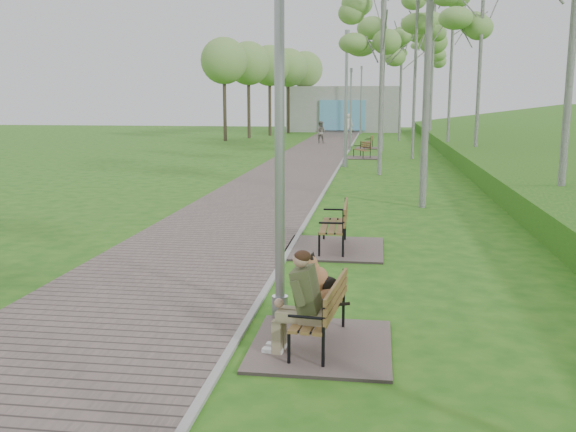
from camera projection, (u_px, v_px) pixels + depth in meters
ground at (251, 317)px, 8.75m from camera, size 120.00×120.00×0.00m
walkway at (304, 162)px, 29.93m from camera, size 3.50×67.00×0.04m
kerb at (342, 162)px, 29.69m from camera, size 0.10×67.00×0.05m
building_north at (344, 109)px, 58.24m from camera, size 10.00×5.20×4.00m
bench_main at (314, 316)px, 7.60m from camera, size 1.66×1.84×1.45m
bench_second at (333, 239)px, 12.63m from camera, size 1.90×2.11×1.16m
bench_third at (362, 154)px, 32.08m from camera, size 1.61×1.79×0.99m
bench_far at (369, 145)px, 38.32m from camera, size 1.54×1.72×0.95m
lamp_post_near at (280, 125)px, 8.21m from camera, size 0.22×0.22×5.58m
lamp_post_second at (346, 104)px, 27.46m from camera, size 0.22×0.22×5.78m
lamp_post_third at (351, 112)px, 36.34m from camera, size 0.18×0.18×4.62m
lamp_post_far at (361, 102)px, 53.84m from camera, size 0.22×0.22×5.61m
pedestrian_near at (349, 126)px, 48.02m from camera, size 0.71×0.50×1.83m
pedestrian_far at (320, 132)px, 42.30m from camera, size 0.80×0.66×1.48m
birch_mid_a at (384, 6)px, 23.86m from camera, size 2.68×2.68×8.05m
birch_far_b at (385, 21)px, 34.96m from camera, size 2.86×2.86×9.07m
birch_far_c at (434, 15)px, 42.89m from camera, size 2.92×2.92×10.73m
birch_distant_a at (402, 42)px, 43.91m from camera, size 2.36×2.36×8.63m
birch_distant_b at (428, 48)px, 55.88m from camera, size 2.47×2.47×9.28m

